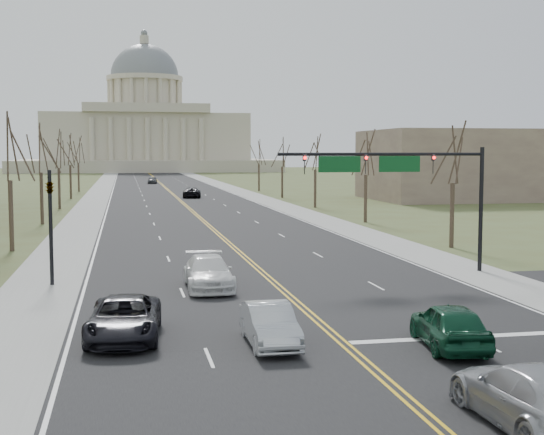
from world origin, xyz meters
name	(u,v)px	position (x,y,z in m)	size (l,w,h in m)	color
ground	(336,337)	(0.00, 0.00, 0.00)	(600.00, 600.00, 0.00)	#494D26
road	(168,190)	(0.00, 110.00, 0.01)	(20.00, 380.00, 0.01)	black
cross_road	(300,305)	(0.00, 6.00, 0.01)	(120.00, 14.00, 0.01)	black
sidewalk_left	(100,191)	(-12.00, 110.00, 0.01)	(4.00, 380.00, 0.03)	gray
sidewalk_right	(234,189)	(12.00, 110.00, 0.01)	(4.00, 380.00, 0.03)	gray
center_line	(168,190)	(0.00, 110.00, 0.01)	(0.42, 380.00, 0.01)	gold
edge_line_left	(113,191)	(-9.80, 110.00, 0.01)	(0.15, 380.00, 0.01)	silver
edge_line_right	(222,190)	(9.80, 110.00, 0.01)	(0.15, 380.00, 0.01)	silver
stop_bar	(471,337)	(5.00, -1.00, 0.01)	(9.50, 0.50, 0.01)	silver
capitol	(146,131)	(0.00, 249.91, 14.20)	(90.00, 60.00, 50.00)	#B8B39A
signal_mast	(398,173)	(7.45, 13.50, 5.76)	(12.12, 0.44, 7.20)	black
signal_left	(50,214)	(-11.50, 13.50, 3.71)	(0.32, 0.36, 6.00)	black
tree_r_0	(453,157)	(15.50, 24.00, 6.55)	(3.74, 3.74, 8.50)	#35281F
tree_l_0	(9,152)	(-15.50, 28.00, 6.94)	(3.96, 3.96, 9.00)	#35281F
tree_r_1	(366,156)	(15.50, 44.00, 6.55)	(3.74, 3.74, 8.50)	#35281F
tree_l_1	(40,152)	(-15.50, 48.00, 6.94)	(3.96, 3.96, 9.00)	#35281F
tree_r_2	(315,155)	(15.50, 64.00, 6.55)	(3.74, 3.74, 8.50)	#35281F
tree_l_2	(58,151)	(-15.50, 68.00, 6.94)	(3.96, 3.96, 9.00)	#35281F
tree_r_3	(282,154)	(15.50, 84.00, 6.55)	(3.74, 3.74, 8.50)	#35281F
tree_l_3	(70,151)	(-15.50, 88.00, 6.94)	(3.96, 3.96, 9.00)	#35281F
tree_r_4	(259,154)	(15.50, 104.00, 6.55)	(3.74, 3.74, 8.50)	#35281F
tree_l_4	(78,151)	(-15.50, 108.00, 6.94)	(3.96, 3.96, 9.00)	#35281F
bldg_right_mass	(458,165)	(40.00, 76.00, 5.00)	(25.00, 20.00, 10.00)	#70584F
car_nb_inner_lead	(450,325)	(3.49, -2.37, 0.83)	(1.94, 4.82, 1.64)	#0D3D26
car_nb_inner_second	(531,395)	(2.25, -9.98, 0.83)	(2.30, 5.67, 1.64)	#9FA1A7
car_sb_inner_lead	(270,325)	(-2.68, -0.76, 0.76)	(1.58, 4.53, 1.49)	#B2B7BB
car_sb_outer_lead	(124,318)	(-7.81, 1.14, 0.79)	(2.58, 5.60, 1.56)	black
car_sb_inner_second	(208,272)	(-3.60, 10.88, 0.84)	(2.31, 5.68, 1.65)	silver
car_far_nb	(192,192)	(2.23, 87.03, 0.78)	(2.55, 5.53, 1.54)	black
car_far_sb	(152,180)	(-1.79, 138.08, 0.79)	(1.83, 4.56, 1.55)	#484B4F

